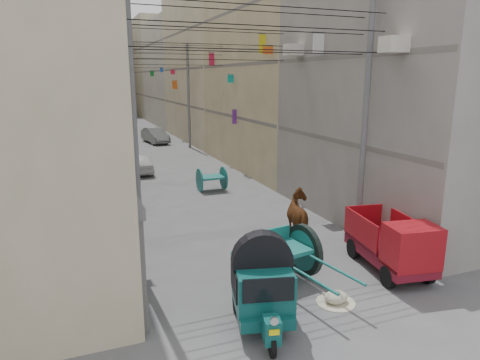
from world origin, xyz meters
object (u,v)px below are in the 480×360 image
horse (302,218)px  distant_car_white (139,163)px  auto_rickshaw (262,283)px  second_cart (212,178)px  tonga_cart (284,254)px  distant_car_grey (155,135)px  mini_truck (396,248)px  distant_car_green (120,125)px  feed_sack (336,297)px

horse → distant_car_white: 13.62m
auto_rickshaw → second_cart: auto_rickshaw is taller
tonga_cart → auto_rickshaw: bearing=-139.8°
second_cart → distant_car_grey: bearing=89.0°
second_cart → distant_car_grey: (0.34, 17.05, 0.03)m
mini_truck → distant_car_white: (-4.74, 16.29, -0.25)m
mini_truck → distant_car_white: bearing=115.4°
auto_rickshaw → tonga_cart: 2.26m
tonga_cart → distant_car_white: bearing=86.3°
mini_truck → distant_car_green: size_ratio=0.81×
second_cart → feed_sack: second_cart is taller
mini_truck → distant_car_white: size_ratio=0.96×
auto_rickshaw → distant_car_grey: auto_rickshaw is taller
auto_rickshaw → distant_car_white: size_ratio=0.74×
auto_rickshaw → tonga_cart: (1.45, 1.72, -0.21)m
horse → distant_car_green: size_ratio=0.52×
mini_truck → horse: (-1.26, 3.12, 0.05)m
distant_car_grey → feed_sack: bearing=-100.4°
tonga_cart → feed_sack: bearing=-77.2°
tonga_cart → horse: (1.84, 2.28, 0.09)m
tonga_cart → horse: horse is taller
tonga_cart → mini_truck: bearing=-24.9°
distant_car_grey → mini_truck: bearing=-95.5°
distant_car_grey → distant_car_green: distant_car_grey is taller
mini_truck → feed_sack: (-2.44, -0.74, -0.67)m
auto_rickshaw → feed_sack: bearing=18.2°
horse → tonga_cart: bearing=62.8°
feed_sack → distant_car_grey: bearing=88.5°
distant_car_green → distant_car_grey: bearing=117.6°
distant_car_grey → tonga_cart: bearing=-101.9°
auto_rickshaw → distant_car_green: bearing=102.8°
auto_rickshaw → feed_sack: (2.10, 0.15, -0.84)m
horse → mini_truck: bearing=123.5°
auto_rickshaw → distant_car_grey: (2.88, 28.77, -0.34)m
feed_sack → distant_car_white: bearing=97.7°
distant_car_green → feed_sack: bearing=108.2°
mini_truck → distant_car_green: bearing=104.6°
second_cart → distant_car_green: size_ratio=0.33×
feed_sack → distant_car_green: distant_car_green is taller
feed_sack → distant_car_white: 17.19m
feed_sack → second_cart: bearing=87.9°
horse → feed_sack: bearing=84.5°
distant_car_white → distant_car_grey: 12.00m
horse → distant_car_white: bearing=-63.6°
auto_rickshaw → second_cart: size_ratio=1.88×
distant_car_grey → horse: bearing=-97.9°
auto_rickshaw → feed_sack: auto_rickshaw is taller
feed_sack → distant_car_green: 38.43m
auto_rickshaw → second_cart: 12.00m
horse → distant_car_green: bearing=-74.5°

